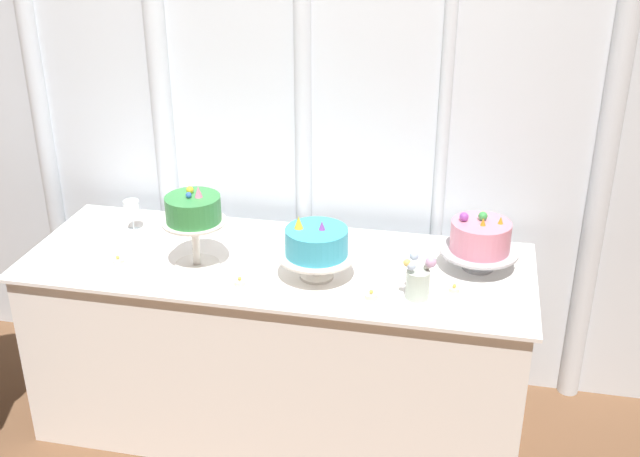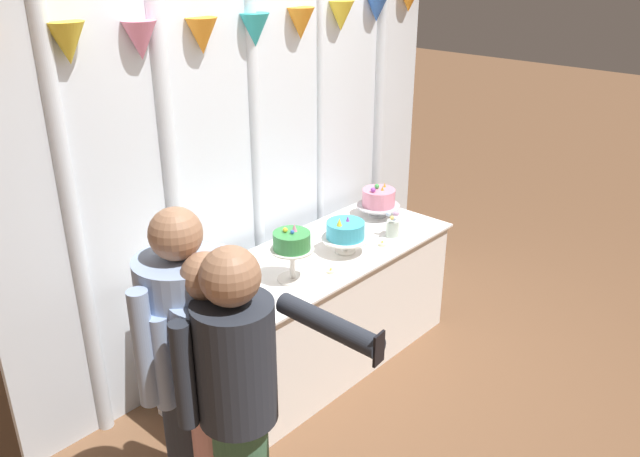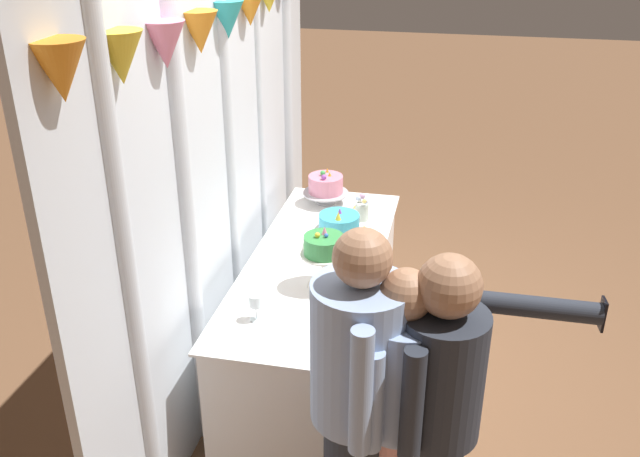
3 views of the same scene
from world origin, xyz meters
name	(u,v)px [view 1 (image 1 of 3)]	position (x,y,z in m)	size (l,w,h in m)	color
ground_plane	(275,434)	(0.00, 0.00, 0.00)	(24.00, 24.00, 0.00)	brown
draped_curtain	(300,91)	(-0.02, 0.60, 1.36)	(3.46, 0.18, 2.53)	silver
cake_table	(279,344)	(0.00, 0.10, 0.40)	(2.04, 0.75, 0.80)	white
cake_display_leftmost	(194,215)	(-0.30, -0.01, 1.02)	(0.25, 0.25, 0.34)	silver
cake_display_center	(317,244)	(0.19, 0.00, 0.94)	(0.30, 0.30, 0.25)	silver
cake_display_rightmost	(480,239)	(0.79, 0.20, 0.93)	(0.31, 0.31, 0.23)	#B2B2B7
wine_glass	(132,209)	(-0.68, 0.25, 0.90)	(0.07, 0.07, 0.14)	silver
flower_vase	(418,280)	(0.58, -0.08, 0.87)	(0.12, 0.09, 0.17)	#B2C1B2
tealight_far_left	(118,261)	(-0.62, -0.05, 0.81)	(0.05, 0.05, 0.03)	beige
tealight_near_left	(240,282)	(-0.09, -0.12, 0.81)	(0.05, 0.05, 0.03)	beige
tealight_near_right	(371,296)	(0.42, -0.12, 0.81)	(0.05, 0.05, 0.04)	beige
tealight_far_right	(454,290)	(0.71, -0.01, 0.81)	(0.04, 0.04, 0.03)	beige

